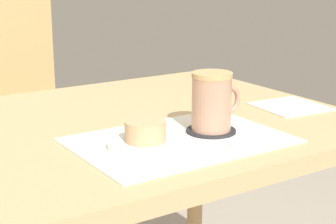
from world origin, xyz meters
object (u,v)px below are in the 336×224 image
object	(u,v)px
pastry	(145,131)
coffee_mug	(213,101)
wooden_chair	(21,122)
dining_table	(120,159)
pastry_plate	(145,144)

from	to	relation	value
pastry	coffee_mug	size ratio (longest dim) A/B	0.65
wooden_chair	coffee_mug	size ratio (longest dim) A/B	8.13
coffee_mug	pastry	bearing A→B (deg)	-176.51
dining_table	pastry_plate	size ratio (longest dim) A/B	7.16
pastry	coffee_mug	world-z (taller)	coffee_mug
coffee_mug	dining_table	bearing A→B (deg)	122.67
pastry	coffee_mug	bearing A→B (deg)	3.49
wooden_chair	pastry	bearing A→B (deg)	77.60
pastry_plate	wooden_chair	bearing A→B (deg)	85.50
dining_table	wooden_chair	distance (m)	0.76
pastry_plate	coffee_mug	bearing A→B (deg)	3.49
pastry	dining_table	bearing A→B (deg)	75.91
dining_table	pastry	size ratio (longest dim) A/B	13.13
dining_table	pastry_plate	world-z (taller)	pastry_plate
pastry	wooden_chair	bearing A→B (deg)	85.50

